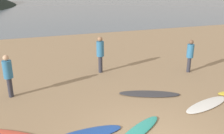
% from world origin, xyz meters
% --- Properties ---
extents(ground_plane, '(120.00, 120.00, 0.20)m').
position_xyz_m(ground_plane, '(0.00, 10.00, -0.10)').
color(ground_plane, '#997C5B').
rests_on(ground_plane, ground).
extents(surfboard_2, '(2.19, 0.68, 0.07)m').
position_xyz_m(surfboard_2, '(-1.55, 1.12, 0.04)').
color(surfboard_2, '#1E479E').
rests_on(surfboard_2, ground).
extents(surfboard_3, '(2.03, 1.49, 0.08)m').
position_xyz_m(surfboard_3, '(-0.05, 0.78, 0.04)').
color(surfboard_3, teal).
rests_on(surfboard_3, ground).
extents(surfboard_4, '(2.44, 1.46, 0.08)m').
position_xyz_m(surfboard_4, '(1.44, 2.96, 0.04)').
color(surfboard_4, '#333338').
rests_on(surfboard_4, ground).
extents(surfboard_5, '(2.25, 1.15, 0.08)m').
position_xyz_m(surfboard_5, '(2.99, 1.47, 0.04)').
color(surfboard_5, white).
rests_on(surfboard_5, ground).
extents(person_0, '(0.33, 0.33, 1.62)m').
position_xyz_m(person_0, '(4.47, 4.66, 0.96)').
color(person_0, '#2D2D38').
rests_on(person_0, ground).
extents(person_2, '(0.36, 0.36, 1.79)m').
position_xyz_m(person_2, '(0.36, 6.06, 1.05)').
color(person_2, '#2D2D38').
rests_on(person_2, ground).
extents(person_3, '(0.34, 0.34, 1.69)m').
position_xyz_m(person_3, '(-3.71, 4.58, 1.00)').
color(person_3, '#2D2D38').
rests_on(person_3, ground).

